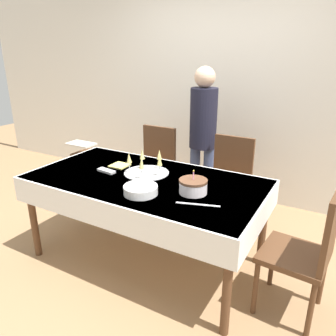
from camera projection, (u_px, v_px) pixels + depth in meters
The scene contains 14 objects.
ground_plane at pixel (147, 258), 2.92m from camera, with size 12.00×12.00×0.00m, color #93704C.
wall_back at pixel (224, 86), 3.86m from camera, with size 8.00×0.05×2.70m.
dining_table at pixel (145, 190), 2.69m from camera, with size 1.92×1.02×0.77m.
dining_chair_far_left at pixel (155, 167), 3.61m from camera, with size 0.42×0.42×0.96m.
dining_chair_far_right at pixel (228, 181), 3.22m from camera, with size 0.42×0.42×0.96m.
dining_chair_right_end at pixel (309, 248), 2.14m from camera, with size 0.45×0.45×0.96m.
birthday_cake at pixel (193, 186), 2.38m from camera, with size 0.21×0.21×0.18m.
champagne_tray at pixel (146, 166), 2.75m from camera, with size 0.38×0.38×0.18m.
plate_stack_main at pixel (141, 190), 2.37m from camera, with size 0.25×0.25×0.06m.
cake_knife at pixel (198, 204), 2.21m from camera, with size 0.29×0.11×0.00m.
fork_pile at pixel (106, 171), 2.80m from camera, with size 0.18×0.08×0.02m.
napkin_pile at pixel (120, 165), 2.94m from camera, with size 0.15×0.15×0.01m.
person_standing at pixel (203, 130), 3.41m from camera, with size 0.28×0.28×1.60m.
high_chair at pixel (87, 160), 4.00m from camera, with size 0.33×0.35×0.71m.
Camera 1 is at (1.39, -2.05, 1.76)m, focal length 35.00 mm.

